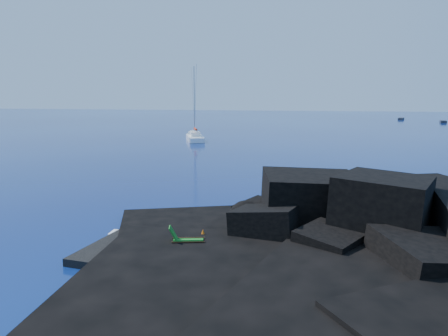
# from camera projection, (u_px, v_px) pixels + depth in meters

# --- Properties ---
(ground) EXTENTS (400.00, 400.00, 0.00)m
(ground) POSITION_uv_depth(u_px,v_px,m) (89.00, 250.00, 20.49)
(ground) COLOR #04093F
(ground) RESTS_ON ground
(headland) EXTENTS (24.00, 24.00, 3.60)m
(headland) POSITION_uv_depth(u_px,v_px,m) (372.00, 250.00, 20.55)
(headland) COLOR black
(headland) RESTS_ON ground
(beach) EXTENTS (9.08, 6.86, 0.70)m
(beach) POSITION_uv_depth(u_px,v_px,m) (183.00, 254.00, 19.99)
(beach) COLOR black
(beach) RESTS_ON ground
(surf_foam) EXTENTS (10.00, 8.00, 0.06)m
(surf_foam) POSITION_uv_depth(u_px,v_px,m) (217.00, 227.00, 24.21)
(surf_foam) COLOR white
(surf_foam) RESTS_ON ground
(sailboat) EXTENTS (6.38, 11.47, 11.94)m
(sailboat) POSITION_uv_depth(u_px,v_px,m) (195.00, 141.00, 70.83)
(sailboat) COLOR white
(sailboat) RESTS_ON ground
(deck_chair) EXTENTS (1.67, 1.07, 1.06)m
(deck_chair) POSITION_uv_depth(u_px,v_px,m) (188.00, 236.00, 19.87)
(deck_chair) COLOR #19711E
(deck_chair) RESTS_ON beach
(towel) EXTENTS (1.99, 1.73, 0.05)m
(towel) POSITION_uv_depth(u_px,v_px,m) (148.00, 255.00, 18.85)
(towel) COLOR white
(towel) RESTS_ON beach
(sunbather) EXTENTS (1.68, 1.32, 0.24)m
(sunbather) POSITION_uv_depth(u_px,v_px,m) (148.00, 252.00, 18.82)
(sunbather) COLOR #DBB073
(sunbather) RESTS_ON towel
(marker_cone) EXTENTS (0.41, 0.41, 0.51)m
(marker_cone) POSITION_uv_depth(u_px,v_px,m) (203.00, 234.00, 20.93)
(marker_cone) COLOR orange
(marker_cone) RESTS_ON beach
(distant_boat_a) EXTENTS (2.53, 4.82, 0.61)m
(distant_boat_a) POSITION_uv_depth(u_px,v_px,m) (401.00, 120.00, 133.09)
(distant_boat_a) COLOR #27282D
(distant_boat_a) RESTS_ON ground
(distant_boat_b) EXTENTS (2.17, 4.82, 0.62)m
(distant_boat_b) POSITION_uv_depth(u_px,v_px,m) (443.00, 123.00, 117.90)
(distant_boat_b) COLOR black
(distant_boat_b) RESTS_ON ground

